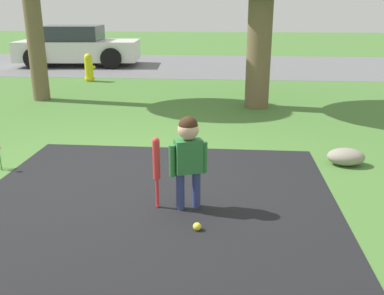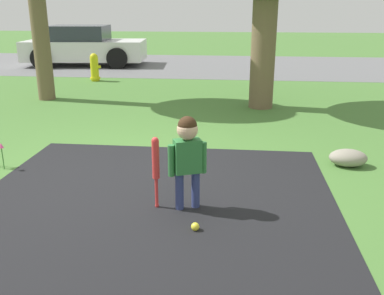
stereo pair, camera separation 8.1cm
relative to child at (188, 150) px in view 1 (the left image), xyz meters
name	(u,v)px [view 1 (the left image)]	position (x,y,z in m)	size (l,w,h in m)	color
ground_plane	(134,173)	(-0.74, 0.87, -0.61)	(60.00, 60.00, 0.00)	#477533
street_strip	(197,65)	(-0.74, 10.83, -0.60)	(40.00, 6.00, 0.01)	slate
child	(188,150)	(0.00, 0.00, 0.00)	(0.36, 0.23, 0.93)	navy
baseball_bat	(156,163)	(-0.31, -0.02, -0.13)	(0.07, 0.07, 0.73)	red
sports_ball	(197,227)	(0.12, -0.44, -0.57)	(0.07, 0.07, 0.07)	yellow
fire_hydrant	(89,68)	(-3.35, 7.29, -0.25)	(0.30, 0.27, 0.73)	yellow
parked_car	(78,47)	(-4.74, 10.41, 0.02)	(4.07, 2.27, 1.30)	silver
edging_rock	(346,157)	(1.85, 1.38, -0.50)	(0.46, 0.32, 0.21)	gray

